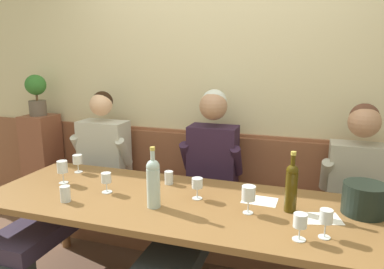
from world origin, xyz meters
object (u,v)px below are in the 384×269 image
person_left_seat (81,181)px  wine_glass_left_end (326,217)px  wine_glass_by_bottle (197,184)px  water_tumbler_left (169,178)px  ice_bucket (364,199)px  wine_glass_near_bucket (249,194)px  dining_table (183,211)px  potted_plant (36,93)px  wine_glass_center_rear (106,179)px  wall_bench (213,218)px  wine_glass_center_front (300,222)px  wine_glass_right_end (62,168)px  water_tumbler_right (65,194)px  person_center_right_seat (363,218)px  wine_bottle_clear_water (153,182)px  wine_glass_mid_left (78,160)px  person_center_left_seat (200,190)px  wine_bottle_green_tall (291,186)px

person_left_seat → wine_glass_left_end: person_left_seat is taller
wine_glass_by_bottle → water_tumbler_left: bearing=145.2°
ice_bucket → wine_glass_near_bucket: ice_bucket is taller
dining_table → potted_plant: potted_plant is taller
wine_glass_center_rear → wine_glass_by_bottle: bearing=8.4°
wall_bench → wine_glass_center_front: wall_bench is taller
wine_glass_center_front → potted_plant: (-2.41, 1.01, 0.44)m
wine_glass_right_end → water_tumbler_left: bearing=17.2°
wine_glass_by_bottle → water_tumbler_right: 0.81m
wine_glass_by_bottle → water_tumbler_left: 0.33m
person_center_right_seat → wine_glass_by_bottle: bearing=-164.5°
water_tumbler_right → potted_plant: size_ratio=0.26×
wine_glass_near_bucket → wine_bottle_clear_water: bearing=-170.4°
dining_table → wine_glass_left_end: wine_glass_left_end is taller
wine_glass_right_end → wine_glass_left_end: bearing=-7.5°
wine_glass_near_bucket → wine_glass_mid_left: (-1.35, 0.30, -0.02)m
wall_bench → wine_glass_by_bottle: size_ratio=21.10×
water_tumbler_left → wall_bench: bearing=67.9°
wine_glass_by_bottle → wine_glass_left_end: bearing=-19.4°
wine_bottle_clear_water → wine_glass_center_rear: bearing=164.2°
wine_glass_center_front → water_tumbler_right: (-1.37, 0.03, -0.04)m
person_left_seat → person_center_right_seat: 2.05m
wine_glass_left_end → water_tumbler_left: (-1.00, 0.44, -0.06)m
wine_glass_left_end → wine_glass_center_rear: (-1.33, 0.17, -0.01)m
person_center_left_seat → wine_glass_near_bucket: (0.41, -0.41, 0.18)m
wine_glass_by_bottle → wine_glass_left_end: size_ratio=0.91×
dining_table → wine_bottle_green_tall: 0.67m
wine_glass_center_rear → potted_plant: bearing=146.9°
wine_glass_center_front → wine_glass_mid_left: bearing=162.4°
water_tumbler_left → wine_bottle_green_tall: bearing=-12.9°
person_center_right_seat → wine_glass_right_end: size_ratio=8.24×
wine_glass_by_bottle → wine_glass_center_rear: (-0.59, -0.09, -0.00)m
person_center_left_seat → wine_glass_by_bottle: 0.35m
wall_bench → wine_glass_right_end: size_ratio=17.66×
person_left_seat → wine_bottle_green_tall: (1.62, -0.29, 0.26)m
wine_glass_center_front → wine_glass_near_bucket: bearing=142.6°
wine_glass_mid_left → person_left_seat: bearing=119.9°
person_center_left_seat → person_center_right_seat: bearing=-1.5°
wine_bottle_clear_water → water_tumbler_left: wine_bottle_clear_water is taller
wine_glass_by_bottle → water_tumbler_left: wine_glass_by_bottle is taller
dining_table → person_center_left_seat: (-0.00, 0.37, 0.00)m
ice_bucket → wine_glass_left_end: 0.41m
wine_bottle_clear_water → person_center_left_seat: bearing=75.3°
person_center_right_seat → wine_glass_center_front: size_ratio=9.76×
dining_table → water_tumbler_right: 0.73m
potted_plant → person_left_seat: bearing=-29.5°
wine_glass_right_end → wine_glass_center_rear: wine_glass_right_end is taller
person_center_right_seat → wine_glass_center_rear: 1.63m
wine_bottle_green_tall → potted_plant: 2.48m
person_left_seat → wine_glass_right_end: size_ratio=8.25×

